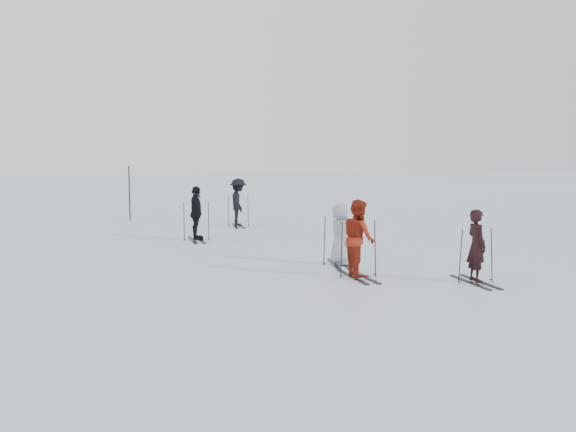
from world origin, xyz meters
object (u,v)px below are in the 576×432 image
object	(u,v)px
skier_grey	(340,235)
skier_uphill_left	(196,214)
skier_near_dark	(476,247)
skier_red	(359,239)
skier_uphill_far	(238,203)
piste_marker	(129,193)

from	to	relation	value
skier_grey	skier_uphill_left	size ratio (longest dim) A/B	0.90
skier_near_dark	skier_red	world-z (taller)	skier_red
skier_grey	skier_uphill_far	size ratio (longest dim) A/B	0.85
skier_uphill_far	piste_marker	bearing A→B (deg)	56.77
skier_near_dark	piste_marker	bearing A→B (deg)	26.25
skier_grey	piste_marker	size ratio (longest dim) A/B	0.68
skier_near_dark	skier_uphill_far	world-z (taller)	skier_uphill_far
skier_near_dark	skier_red	size ratio (longest dim) A/B	0.90
skier_near_dark	skier_red	distance (m)	2.51
skier_grey	skier_near_dark	bearing A→B (deg)	-132.96
skier_grey	piste_marker	xyz separation A→B (m)	(-5.83, 11.09, 0.35)
skier_red	piste_marker	xyz separation A→B (m)	(-5.85, 12.65, 0.25)
skier_red	skier_grey	xyz separation A→B (m)	(-0.02, 1.56, -0.11)
skier_grey	skier_uphill_left	bearing A→B (deg)	38.78
skier_uphill_left	skier_uphill_far	bearing A→B (deg)	-31.02
skier_uphill_far	piste_marker	xyz separation A→B (m)	(-4.11, 2.63, 0.23)
skier_near_dark	piste_marker	distance (m)	15.90
skier_uphill_left	skier_near_dark	bearing A→B (deg)	-148.86
skier_red	skier_uphill_left	world-z (taller)	skier_red
piste_marker	skier_uphill_left	bearing A→B (deg)	-68.02
skier_grey	skier_uphill_left	world-z (taller)	skier_uphill_left
skier_red	skier_grey	size ratio (longest dim) A/B	1.14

